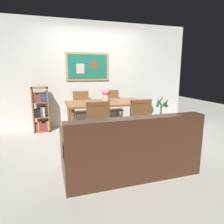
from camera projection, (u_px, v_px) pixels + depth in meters
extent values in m
plane|color=#B7B2A8|center=(110.00, 142.00, 3.99)|extent=(12.00, 12.00, 0.00)
cube|color=silver|center=(93.00, 75.00, 5.13)|extent=(5.20, 0.10, 2.60)
cube|color=tan|center=(88.00, 67.00, 4.98)|extent=(1.08, 0.02, 0.69)
cube|color=#1E7260|center=(88.00, 67.00, 4.97)|extent=(0.98, 0.01, 0.59)
cube|color=beige|center=(80.00, 69.00, 4.92)|extent=(0.19, 0.00, 0.24)
cube|color=brown|center=(94.00, 65.00, 5.01)|extent=(0.16, 0.00, 0.19)
cube|color=brown|center=(106.00, 103.00, 4.23)|extent=(1.65, 0.91, 0.04)
cylinder|color=brown|center=(73.00, 127.00, 3.74)|extent=(0.07, 0.07, 0.71)
cylinder|color=brown|center=(145.00, 121.00, 4.18)|extent=(0.07, 0.07, 0.71)
cylinder|color=brown|center=(69.00, 119.00, 4.44)|extent=(0.07, 0.07, 0.71)
cylinder|color=brown|center=(131.00, 114.00, 4.88)|extent=(0.07, 0.07, 0.71)
cube|color=brown|center=(82.00, 111.00, 4.82)|extent=(0.40, 0.40, 0.03)
cube|color=#C6B299|center=(82.00, 110.00, 4.82)|extent=(0.36, 0.36, 0.03)
cylinder|color=brown|center=(88.00, 118.00, 5.08)|extent=(0.04, 0.04, 0.42)
cylinder|color=brown|center=(75.00, 119.00, 4.97)|extent=(0.04, 0.04, 0.42)
cylinder|color=brown|center=(91.00, 122.00, 4.76)|extent=(0.04, 0.04, 0.42)
cylinder|color=brown|center=(77.00, 123.00, 4.66)|extent=(0.04, 0.04, 0.42)
cube|color=brown|center=(81.00, 100.00, 4.94)|extent=(0.38, 0.04, 0.46)
cube|color=brown|center=(81.00, 92.00, 4.90)|extent=(0.38, 0.05, 0.06)
cube|color=brown|center=(113.00, 109.00, 5.07)|extent=(0.40, 0.40, 0.03)
cube|color=#C6B299|center=(113.00, 108.00, 5.06)|extent=(0.36, 0.36, 0.03)
cylinder|color=brown|center=(117.00, 116.00, 5.32)|extent=(0.04, 0.04, 0.42)
cylinder|color=brown|center=(105.00, 117.00, 5.22)|extent=(0.04, 0.04, 0.42)
cylinder|color=brown|center=(122.00, 119.00, 5.00)|extent=(0.04, 0.04, 0.42)
cylinder|color=brown|center=(109.00, 120.00, 4.90)|extent=(0.04, 0.04, 0.42)
cube|color=brown|center=(111.00, 99.00, 5.19)|extent=(0.38, 0.04, 0.46)
cube|color=brown|center=(111.00, 91.00, 5.15)|extent=(0.38, 0.05, 0.06)
cube|color=brown|center=(96.00, 127.00, 3.48)|extent=(0.40, 0.40, 0.03)
cube|color=#C6B299|center=(96.00, 125.00, 3.48)|extent=(0.36, 0.36, 0.03)
cylinder|color=brown|center=(89.00, 143.00, 3.32)|extent=(0.04, 0.04, 0.42)
cylinder|color=brown|center=(108.00, 141.00, 3.42)|extent=(0.04, 0.04, 0.42)
cylinder|color=brown|center=(85.00, 137.00, 3.64)|extent=(0.04, 0.04, 0.42)
cylinder|color=brown|center=(103.00, 135.00, 3.74)|extent=(0.04, 0.04, 0.42)
cube|color=brown|center=(98.00, 115.00, 3.27)|extent=(0.38, 0.04, 0.46)
cube|color=brown|center=(98.00, 103.00, 3.23)|extent=(0.38, 0.05, 0.06)
cube|color=brown|center=(136.00, 123.00, 3.71)|extent=(0.40, 0.40, 0.03)
cube|color=#C6B299|center=(136.00, 122.00, 3.71)|extent=(0.36, 0.36, 0.03)
cylinder|color=brown|center=(131.00, 139.00, 3.55)|extent=(0.04, 0.04, 0.42)
cylinder|color=brown|center=(148.00, 137.00, 3.65)|extent=(0.04, 0.04, 0.42)
cylinder|color=brown|center=(124.00, 133.00, 3.86)|extent=(0.04, 0.04, 0.42)
cylinder|color=brown|center=(140.00, 132.00, 3.97)|extent=(0.04, 0.04, 0.42)
cube|color=brown|center=(141.00, 113.00, 3.49)|extent=(0.38, 0.04, 0.46)
cube|color=brown|center=(141.00, 101.00, 3.45)|extent=(0.38, 0.05, 0.06)
cube|color=#472819|center=(128.00, 156.00, 2.85)|extent=(1.80, 0.84, 0.40)
cube|color=#472819|center=(138.00, 135.00, 2.46)|extent=(1.80, 0.20, 0.44)
cube|color=#472819|center=(69.00, 142.00, 2.54)|extent=(0.18, 0.80, 0.22)
cube|color=#472819|center=(178.00, 130.00, 3.02)|extent=(0.18, 0.80, 0.22)
cube|color=#334C72|center=(100.00, 140.00, 2.47)|extent=(0.32, 0.16, 0.33)
cube|color=maroon|center=(133.00, 136.00, 2.61)|extent=(0.32, 0.16, 0.33)
cube|color=#334C72|center=(163.00, 133.00, 2.74)|extent=(0.32, 0.16, 0.33)
cube|color=brown|center=(33.00, 110.00, 4.58)|extent=(0.03, 0.28, 1.04)
cube|color=brown|center=(48.00, 109.00, 4.67)|extent=(0.03, 0.28, 1.04)
cube|color=brown|center=(42.00, 130.00, 4.73)|extent=(0.36, 0.28, 0.03)
cube|color=brown|center=(39.00, 88.00, 4.52)|extent=(0.36, 0.28, 0.03)
cube|color=brown|center=(41.00, 117.00, 4.66)|extent=(0.30, 0.28, 0.02)
cube|color=brown|center=(40.00, 102.00, 4.59)|extent=(0.30, 0.28, 0.02)
cube|color=#7F3F72|center=(37.00, 127.00, 4.67)|extent=(0.04, 0.22, 0.17)
cube|color=gold|center=(39.00, 126.00, 4.68)|extent=(0.04, 0.22, 0.21)
cube|color=#B2332D|center=(41.00, 125.00, 4.69)|extent=(0.05, 0.22, 0.23)
cube|color=#B2332D|center=(44.00, 126.00, 4.72)|extent=(0.06, 0.22, 0.17)
cube|color=#7F3F72|center=(46.00, 125.00, 4.73)|extent=(0.04, 0.22, 0.21)
cube|color=gold|center=(49.00, 125.00, 4.75)|extent=(0.05, 0.22, 0.22)
cube|color=black|center=(36.00, 113.00, 4.61)|extent=(0.06, 0.22, 0.17)
cube|color=black|center=(39.00, 113.00, 4.63)|extent=(0.05, 0.22, 0.18)
cube|color=#595960|center=(41.00, 111.00, 4.64)|extent=(0.04, 0.22, 0.23)
cube|color=beige|center=(44.00, 112.00, 4.65)|extent=(0.05, 0.22, 0.22)
cube|color=#B2332D|center=(35.00, 97.00, 4.54)|extent=(0.06, 0.22, 0.21)
cube|color=#595960|center=(38.00, 98.00, 4.56)|extent=(0.05, 0.22, 0.17)
cube|color=#B2332D|center=(40.00, 97.00, 4.57)|extent=(0.06, 0.22, 0.20)
cube|color=#2D4C8C|center=(44.00, 97.00, 4.59)|extent=(0.06, 0.22, 0.20)
cube|color=#2D4C8C|center=(46.00, 96.00, 4.60)|extent=(0.04, 0.22, 0.24)
cylinder|color=#4C4742|center=(147.00, 118.00, 5.48)|extent=(0.28, 0.28, 0.24)
cylinder|color=#332319|center=(147.00, 115.00, 5.46)|extent=(0.25, 0.25, 0.02)
sphere|color=#2D6B33|center=(147.00, 109.00, 5.43)|extent=(0.34, 0.34, 0.34)
cylinder|color=#2D6B33|center=(151.00, 119.00, 5.36)|extent=(0.03, 0.03, 0.29)
cylinder|color=#2D6B33|center=(149.00, 116.00, 5.59)|extent=(0.03, 0.03, 0.21)
cylinder|color=#B2ADA3|center=(160.00, 121.00, 5.26)|extent=(0.27, 0.27, 0.22)
cylinder|color=#332319|center=(161.00, 117.00, 5.24)|extent=(0.24, 0.24, 0.02)
cylinder|color=brown|center=(161.00, 111.00, 5.21)|extent=(0.04, 0.04, 0.28)
cone|color=#235B2D|center=(166.00, 102.00, 5.18)|extent=(0.13, 0.29, 0.26)
cone|color=#235B2D|center=(161.00, 100.00, 5.25)|extent=(0.25, 0.15, 0.31)
cone|color=#235B2D|center=(158.00, 102.00, 5.19)|extent=(0.19, 0.21, 0.27)
cone|color=#235B2D|center=(160.00, 103.00, 5.09)|extent=(0.19, 0.21, 0.23)
cone|color=#235B2D|center=(165.00, 104.00, 5.09)|extent=(0.24, 0.17, 0.20)
cylinder|color=beige|center=(106.00, 98.00, 4.23)|extent=(0.14, 0.14, 0.15)
sphere|color=pink|center=(106.00, 92.00, 4.20)|extent=(0.17, 0.17, 0.17)
sphere|color=pink|center=(104.00, 93.00, 4.25)|extent=(0.05, 0.05, 0.05)
sphere|color=#D86633|center=(108.00, 92.00, 4.16)|extent=(0.07, 0.07, 0.07)
sphere|color=silver|center=(109.00, 93.00, 4.24)|extent=(0.06, 0.06, 0.06)
cube|color=black|center=(137.00, 101.00, 4.21)|extent=(0.10, 0.16, 0.02)
cube|color=gray|center=(137.00, 101.00, 4.21)|extent=(0.07, 0.10, 0.00)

